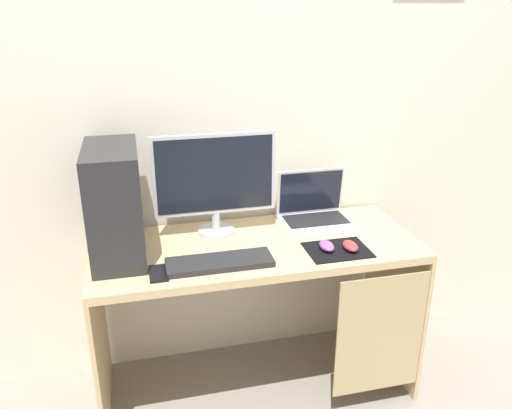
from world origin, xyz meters
name	(u,v)px	position (x,y,z in m)	size (l,w,h in m)	color
ground_plane	(256,383)	(0.00, 0.00, 0.00)	(8.00, 8.00, 0.00)	gray
wall_back	(239,101)	(0.00, 0.33, 1.30)	(4.00, 0.05, 2.60)	beige
desk	(261,276)	(0.02, -0.01, 0.59)	(1.39, 0.58, 0.75)	tan
pc_tower	(115,203)	(-0.57, 0.03, 0.98)	(0.20, 0.40, 0.45)	#232326
monitor	(215,180)	(-0.15, 0.15, 1.00)	(0.53, 0.16, 0.45)	#B7BCC6
laptop	(315,211)	(0.33, 0.18, 0.80)	(0.33, 0.24, 0.24)	silver
keyboard	(220,262)	(-0.19, -0.16, 0.76)	(0.42, 0.14, 0.02)	#232326
mousepad	(337,250)	(0.31, -0.15, 0.75)	(0.26, 0.20, 0.01)	black
mouse_left	(327,246)	(0.27, -0.14, 0.77)	(0.06, 0.10, 0.03)	#8C4C99
mouse_right	(350,246)	(0.36, -0.16, 0.77)	(0.06, 0.10, 0.03)	#B23333
cell_phone	(158,273)	(-0.43, -0.18, 0.75)	(0.07, 0.13, 0.01)	black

